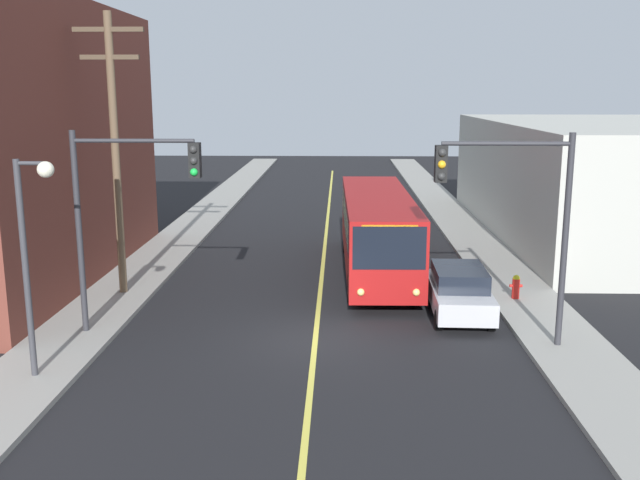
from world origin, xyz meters
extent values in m
plane|color=black|center=(0.00, 0.00, 0.00)|extent=(120.00, 120.00, 0.00)
cube|color=gray|center=(-7.25, 10.00, 0.07)|extent=(2.50, 90.00, 0.15)
cube|color=gray|center=(7.25, 10.00, 0.07)|extent=(2.50, 90.00, 0.15)
cube|color=#D8CC4C|center=(0.00, 15.00, 0.01)|extent=(0.16, 60.00, 0.01)
cube|color=black|center=(-8.54, 6.66, 1.60)|extent=(0.06, 11.44, 1.30)
cube|color=black|center=(-8.54, 6.66, 4.80)|extent=(0.06, 11.44, 1.30)
cube|color=black|center=(-8.54, 6.66, 8.00)|extent=(0.06, 11.44, 1.30)
cube|color=#B2B2A8|center=(14.50, 15.96, 2.86)|extent=(12.00, 21.81, 5.73)
cube|color=black|center=(8.54, 15.96, 1.60)|extent=(0.06, 15.27, 1.30)
cube|color=maroon|center=(2.20, 7.90, 1.83)|extent=(2.73, 12.04, 2.75)
cube|color=black|center=(2.29, 1.92, 2.35)|extent=(2.35, 0.11, 1.40)
cube|color=black|center=(2.11, 13.88, 2.45)|extent=(2.30, 0.11, 1.10)
cube|color=black|center=(0.95, 7.89, 2.35)|extent=(0.21, 10.20, 1.10)
cube|color=black|center=(3.45, 7.92, 2.35)|extent=(0.21, 10.20, 1.10)
cube|color=orange|center=(2.29, 1.93, 2.95)|extent=(1.79, 0.09, 0.30)
sphere|color=#F9D872|center=(1.40, 1.87, 0.90)|extent=(0.24, 0.24, 0.24)
sphere|color=#F9D872|center=(3.18, 1.90, 0.90)|extent=(0.24, 0.24, 0.24)
cylinder|color=black|center=(1.14, 3.69, 0.50)|extent=(0.31, 1.00, 1.00)
cylinder|color=black|center=(3.39, 3.72, 0.50)|extent=(0.31, 1.00, 1.00)
cylinder|color=black|center=(1.02, 11.39, 0.50)|extent=(0.31, 1.00, 1.00)
cylinder|color=black|center=(3.27, 11.42, 0.50)|extent=(0.31, 1.00, 1.00)
cube|color=#B7B7BC|center=(4.62, 2.34, 0.67)|extent=(1.91, 4.45, 0.70)
cube|color=black|center=(4.62, 2.34, 1.32)|extent=(1.68, 2.51, 0.60)
cylinder|color=black|center=(3.78, 0.86, 0.32)|extent=(0.24, 0.65, 0.64)
cylinder|color=black|center=(5.38, 0.82, 0.32)|extent=(0.24, 0.65, 0.64)
cylinder|color=black|center=(3.86, 3.86, 0.32)|extent=(0.24, 0.65, 0.64)
cylinder|color=black|center=(5.46, 3.82, 0.32)|extent=(0.24, 0.65, 0.64)
cylinder|color=brown|center=(-7.08, 4.30, 5.00)|extent=(0.28, 0.28, 9.70)
cube|color=#4C3D2D|center=(-7.08, 4.30, 9.25)|extent=(2.40, 0.16, 0.16)
cube|color=#4C3D2D|center=(-7.08, 4.30, 8.35)|extent=(2.00, 0.16, 0.16)
cylinder|color=#2D2D33|center=(-6.95, 0.09, 3.15)|extent=(0.18, 0.18, 6.00)
cylinder|color=#2D2D33|center=(-5.20, 0.09, 5.85)|extent=(3.50, 0.12, 0.12)
cube|color=black|center=(-3.45, 0.09, 5.30)|extent=(0.32, 0.36, 1.00)
sphere|color=#2D2D2D|center=(-3.45, -0.10, 5.62)|extent=(0.22, 0.22, 0.22)
sphere|color=#2D2D2D|center=(-3.45, -0.10, 5.30)|extent=(0.22, 0.22, 0.22)
sphere|color=green|center=(-3.45, -0.10, 4.98)|extent=(0.22, 0.22, 0.22)
cylinder|color=#2D2D33|center=(6.95, -0.72, 3.15)|extent=(0.18, 0.18, 6.00)
cylinder|color=#2D2D33|center=(5.20, -0.72, 5.85)|extent=(3.50, 0.12, 0.12)
cube|color=black|center=(3.45, -0.72, 5.30)|extent=(0.32, 0.36, 1.00)
sphere|color=#2D2D2D|center=(3.45, -0.91, 5.62)|extent=(0.22, 0.22, 0.22)
sphere|color=#F2A519|center=(3.45, -0.91, 5.30)|extent=(0.22, 0.22, 0.22)
sphere|color=#2D2D2D|center=(3.45, -0.91, 4.98)|extent=(0.22, 0.22, 0.22)
cylinder|color=#38383D|center=(-7.05, -3.34, 2.90)|extent=(0.16, 0.16, 5.50)
cylinder|color=#38383D|center=(-6.70, -3.34, 5.55)|extent=(0.70, 0.10, 0.10)
sphere|color=#EAE5C6|center=(-6.35, -3.34, 5.40)|extent=(0.40, 0.40, 0.40)
cylinder|color=red|center=(6.85, 3.86, 0.50)|extent=(0.26, 0.26, 0.70)
sphere|color=gold|center=(6.85, 3.86, 0.87)|extent=(0.24, 0.24, 0.24)
cylinder|color=red|center=(6.69, 3.86, 0.60)|extent=(0.12, 0.10, 0.10)
cylinder|color=red|center=(7.01, 3.86, 0.60)|extent=(0.12, 0.10, 0.10)
camera|label=1|loc=(0.71, -20.04, 7.26)|focal=39.70mm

